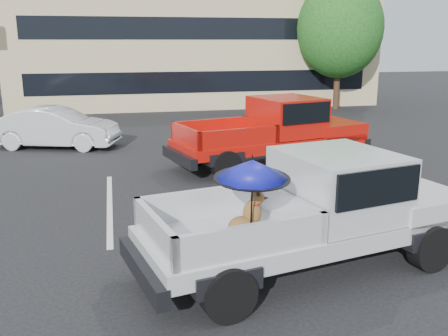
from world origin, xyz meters
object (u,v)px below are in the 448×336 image
Objects in this scene: silver_pickup at (326,204)px; silver_sedan at (56,128)px; tree_right at (340,29)px; red_pickup at (281,128)px; tree_back at (245,28)px.

silver_pickup is 11.92m from silver_sedan.
red_pickup is (-6.92, -10.99, -3.13)m from tree_right.
tree_back is 26.65m from silver_pickup.
silver_sedan is at bearing 136.22° from red_pickup.
tree_right is at bearing -69.44° from tree_back.
tree_back reaches higher than red_pickup.
red_pickup is (-3.92, -18.99, -3.33)m from tree_back.
red_pickup is at bearing 64.79° from silver_pickup.
tree_back is 19.67m from red_pickup.
silver_pickup is (-8.54, -17.86, -3.16)m from tree_right.
silver_pickup is (-5.54, -25.86, -3.36)m from tree_back.
tree_back is at bearing 65.96° from silver_pickup.
silver_pickup is at bearing -102.08° from tree_back.
tree_right is 1.60× the size of silver_sedan.
silver_pickup is 7.05m from red_pickup.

